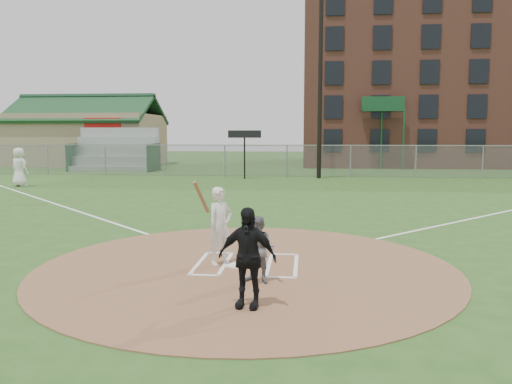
# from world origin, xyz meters

# --- Properties ---
(ground) EXTENTS (140.00, 140.00, 0.00)m
(ground) POSITION_xyz_m (0.00, 0.00, 0.00)
(ground) COLOR #28501B
(ground) RESTS_ON ground
(dirt_circle) EXTENTS (8.40, 8.40, 0.02)m
(dirt_circle) POSITION_xyz_m (0.00, 0.00, 0.01)
(dirt_circle) COLOR #8B6042
(dirt_circle) RESTS_ON ground
(home_plate) EXTENTS (0.59, 0.59, 0.03)m
(home_plate) POSITION_xyz_m (-0.14, -0.03, 0.03)
(home_plate) COLOR white
(home_plate) RESTS_ON dirt_circle
(foul_line_third) EXTENTS (17.04, 17.04, 0.01)m
(foul_line_third) POSITION_xyz_m (-9.00, 9.00, 0.01)
(foul_line_third) COLOR white
(foul_line_third) RESTS_ON ground
(catcher) EXTENTS (0.68, 0.59, 1.21)m
(catcher) POSITION_xyz_m (0.36, -1.11, 0.62)
(catcher) COLOR slate
(catcher) RESTS_ON dirt_circle
(umpire) EXTENTS (0.96, 0.53, 1.56)m
(umpire) POSITION_xyz_m (0.30, -2.38, 0.80)
(umpire) COLOR black
(umpire) RESTS_ON dirt_circle
(ondeck_player) EXTENTS (1.12, 0.89, 2.00)m
(ondeck_player) POSITION_xyz_m (-13.51, 14.54, 1.00)
(ondeck_player) COLOR white
(ondeck_player) RESTS_ON ground
(batters_boxes) EXTENTS (2.08, 1.88, 0.01)m
(batters_boxes) POSITION_xyz_m (0.00, 0.15, 0.03)
(batters_boxes) COLOR white
(batters_boxes) RESTS_ON dirt_circle
(batter_at_plate) EXTENTS (0.75, 1.04, 1.78)m
(batter_at_plate) POSITION_xyz_m (-0.55, 0.10, 0.82)
(batter_at_plate) COLOR silver
(batter_at_plate) RESTS_ON dirt_circle
(outfield_fence) EXTENTS (56.08, 0.08, 2.03)m
(outfield_fence) POSITION_xyz_m (0.00, 22.00, 1.02)
(outfield_fence) COLOR slate
(outfield_fence) RESTS_ON ground
(bleachers) EXTENTS (6.08, 3.20, 3.20)m
(bleachers) POSITION_xyz_m (-13.00, 26.20, 1.59)
(bleachers) COLOR #B7BABF
(bleachers) RESTS_ON ground
(clubhouse) EXTENTS (12.20, 8.71, 6.23)m
(clubhouse) POSITION_xyz_m (-18.00, 32.99, 2.39)
(clubhouse) COLOR tan
(clubhouse) RESTS_ON ground
(brick_warehouse) EXTENTS (30.00, 17.17, 15.00)m
(brick_warehouse) POSITION_xyz_m (16.00, 37.96, 7.50)
(brick_warehouse) COLOR brown
(brick_warehouse) RESTS_ON ground
(light_pole) EXTENTS (1.20, 0.30, 12.22)m
(light_pole) POSITION_xyz_m (2.00, 21.00, 6.61)
(light_pole) COLOR black
(light_pole) RESTS_ON ground
(scoreboard_sign) EXTENTS (2.00, 0.10, 2.93)m
(scoreboard_sign) POSITION_xyz_m (-2.50, 20.20, 2.39)
(scoreboard_sign) COLOR black
(scoreboard_sign) RESTS_ON ground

